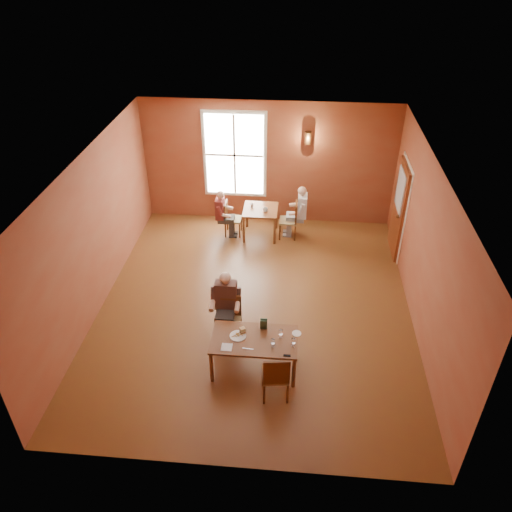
# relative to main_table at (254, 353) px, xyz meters

# --- Properties ---
(ground) EXTENTS (6.00, 7.00, 0.01)m
(ground) POSITION_rel_main_table_xyz_m (-0.14, 1.62, -0.33)
(ground) COLOR brown
(ground) RESTS_ON ground
(wall_back) EXTENTS (6.00, 0.04, 3.00)m
(wall_back) POSITION_rel_main_table_xyz_m (-0.14, 5.12, 1.17)
(wall_back) COLOR brown
(wall_back) RESTS_ON ground
(wall_front) EXTENTS (6.00, 0.04, 3.00)m
(wall_front) POSITION_rel_main_table_xyz_m (-0.14, -1.88, 1.17)
(wall_front) COLOR brown
(wall_front) RESTS_ON ground
(wall_left) EXTENTS (0.04, 7.00, 3.00)m
(wall_left) POSITION_rel_main_table_xyz_m (-3.14, 1.62, 1.17)
(wall_left) COLOR brown
(wall_left) RESTS_ON ground
(wall_right) EXTENTS (0.04, 7.00, 3.00)m
(wall_right) POSITION_rel_main_table_xyz_m (2.86, 1.62, 1.17)
(wall_right) COLOR brown
(wall_right) RESTS_ON ground
(ceiling) EXTENTS (6.00, 7.00, 0.04)m
(ceiling) POSITION_rel_main_table_xyz_m (-0.14, 1.62, 2.67)
(ceiling) COLOR white
(ceiling) RESTS_ON wall_back
(window) EXTENTS (1.36, 0.10, 1.96)m
(window) POSITION_rel_main_table_xyz_m (-0.94, 5.07, 1.37)
(window) COLOR white
(window) RESTS_ON wall_back
(door) EXTENTS (0.12, 1.04, 2.10)m
(door) POSITION_rel_main_table_xyz_m (2.80, 3.92, 0.72)
(door) COLOR maroon
(door) RESTS_ON ground
(wall_sconce) EXTENTS (0.16, 0.16, 0.28)m
(wall_sconce) POSITION_rel_main_table_xyz_m (0.76, 5.02, 1.87)
(wall_sconce) COLOR brown
(wall_sconce) RESTS_ON wall_back
(main_table) EXTENTS (1.41, 0.79, 0.66)m
(main_table) POSITION_rel_main_table_xyz_m (0.00, 0.00, 0.00)
(main_table) COLOR brown
(main_table) RESTS_ON ground
(chair_diner_main) EXTENTS (0.38, 0.38, 0.87)m
(chair_diner_main) POSITION_rel_main_table_xyz_m (-0.50, 0.65, 0.10)
(chair_diner_main) COLOR #411F10
(chair_diner_main) RESTS_ON ground
(diner_main) EXTENTS (0.50, 0.50, 1.25)m
(diner_main) POSITION_rel_main_table_xyz_m (-0.50, 0.62, 0.30)
(diner_main) COLOR black
(diner_main) RESTS_ON ground
(chair_empty) EXTENTS (0.45, 0.45, 0.91)m
(chair_empty) POSITION_rel_main_table_xyz_m (0.38, -0.54, 0.13)
(chair_empty) COLOR brown
(chair_empty) RESTS_ON ground
(plate_food) EXTENTS (0.36, 0.36, 0.03)m
(plate_food) POSITION_rel_main_table_xyz_m (-0.27, 0.03, 0.35)
(plate_food) COLOR white
(plate_food) RESTS_ON main_table
(sandwich) EXTENTS (0.11, 0.11, 0.10)m
(sandwich) POSITION_rel_main_table_xyz_m (-0.20, 0.11, 0.38)
(sandwich) COLOR tan
(sandwich) RESTS_ON main_table
(goblet_a) EXTENTS (0.07, 0.07, 0.17)m
(goblet_a) POSITION_rel_main_table_xyz_m (0.42, 0.07, 0.42)
(goblet_a) COLOR white
(goblet_a) RESTS_ON main_table
(goblet_b) EXTENTS (0.07, 0.07, 0.18)m
(goblet_b) POSITION_rel_main_table_xyz_m (0.63, -0.12, 0.42)
(goblet_b) COLOR white
(goblet_b) RESTS_ON main_table
(goblet_c) EXTENTS (0.08, 0.08, 0.16)m
(goblet_c) POSITION_rel_main_table_xyz_m (0.31, -0.15, 0.41)
(goblet_c) COLOR white
(goblet_c) RESTS_ON main_table
(menu_stand) EXTENTS (0.12, 0.06, 0.20)m
(menu_stand) POSITION_rel_main_table_xyz_m (0.13, 0.26, 0.43)
(menu_stand) COLOR #294630
(menu_stand) RESTS_ON main_table
(knife) EXTENTS (0.18, 0.03, 0.00)m
(knife) POSITION_rel_main_table_xyz_m (-0.08, -0.24, 0.33)
(knife) COLOR silver
(knife) RESTS_ON main_table
(napkin) EXTENTS (0.17, 0.17, 0.01)m
(napkin) POSITION_rel_main_table_xyz_m (-0.42, -0.23, 0.33)
(napkin) COLOR white
(napkin) RESTS_ON main_table
(side_plate) EXTENTS (0.21, 0.21, 0.01)m
(side_plate) POSITION_rel_main_table_xyz_m (0.68, 0.18, 0.34)
(side_plate) COLOR silver
(side_plate) RESTS_ON main_table
(sunglasses) EXTENTS (0.11, 0.04, 0.01)m
(sunglasses) POSITION_rel_main_table_xyz_m (0.54, -0.33, 0.34)
(sunglasses) COLOR black
(sunglasses) RESTS_ON main_table
(second_table) EXTENTS (0.80, 0.80, 0.71)m
(second_table) POSITION_rel_main_table_xyz_m (-0.25, 4.30, 0.02)
(second_table) COLOR brown
(second_table) RESTS_ON ground
(chair_diner_white) EXTENTS (0.40, 0.40, 0.90)m
(chair_diner_white) POSITION_rel_main_table_xyz_m (0.40, 4.30, 0.12)
(chair_diner_white) COLOR #4B2611
(chair_diner_white) RESTS_ON ground
(diner_white) EXTENTS (0.49, 0.49, 1.23)m
(diner_white) POSITION_rel_main_table_xyz_m (0.43, 4.30, 0.29)
(diner_white) COLOR silver
(diner_white) RESTS_ON ground
(chair_diner_maroon) EXTENTS (0.37, 0.37, 0.84)m
(chair_diner_maroon) POSITION_rel_main_table_xyz_m (-0.90, 4.30, 0.09)
(chair_diner_maroon) COLOR brown
(chair_diner_maroon) RESTS_ON ground
(diner_maroon) EXTENTS (0.45, 0.45, 1.13)m
(diner_maroon) POSITION_rel_main_table_xyz_m (-0.93, 4.30, 0.23)
(diner_maroon) COLOR #57191E
(diner_maroon) RESTS_ON ground
(cup_a) EXTENTS (0.16, 0.16, 0.09)m
(cup_a) POSITION_rel_main_table_xyz_m (-0.13, 4.19, 0.42)
(cup_a) COLOR white
(cup_a) RESTS_ON second_table
(cup_b) EXTENTS (0.10, 0.10, 0.08)m
(cup_b) POSITION_rel_main_table_xyz_m (-0.46, 4.38, 0.42)
(cup_b) COLOR silver
(cup_b) RESTS_ON second_table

